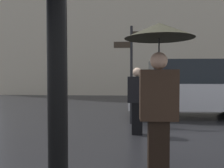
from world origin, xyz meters
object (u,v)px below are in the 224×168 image
pedestrian_with_umbrella (159,64)px  pedestrian_with_bag (138,97)px  parked_car_left (191,89)px  street_signpost (132,65)px

pedestrian_with_umbrella → pedestrian_with_bag: size_ratio=1.31×
pedestrian_with_bag → parked_car_left: 3.22m
pedestrian_with_umbrella → parked_car_left: (1.84, 5.02, -0.61)m
pedestrian_with_umbrella → pedestrian_with_bag: pedestrian_with_umbrella is taller
pedestrian_with_bag → street_signpost: (-0.12, 1.25, 0.83)m
pedestrian_with_umbrella → street_signpost: bearing=-64.5°
street_signpost → pedestrian_with_umbrella: bearing=-86.0°
pedestrian_with_bag → parked_car_left: (1.99, 2.53, 0.06)m
street_signpost → parked_car_left: bearing=31.5°
parked_car_left → street_signpost: size_ratio=1.56×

